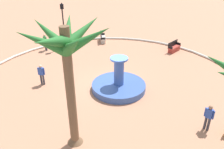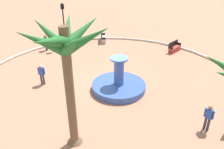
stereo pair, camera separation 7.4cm
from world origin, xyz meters
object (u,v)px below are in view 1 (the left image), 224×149
at_px(person_cyclist_photo, 42,74).
at_px(person_pedestrian_stroll, 209,116).
at_px(fountain, 119,85).
at_px(person_cyclist_helmet, 45,41).
at_px(palm_tree_near_fountain, 67,55).
at_px(bench_east, 103,39).
at_px(bicycle_red_frame, 76,40).
at_px(lamppost, 63,22).
at_px(bench_west, 174,48).

bearing_deg(person_cyclist_photo, person_pedestrian_stroll, 139.22).
height_order(fountain, person_cyclist_helmet, fountain).
xyz_separation_m(palm_tree_near_fountain, bench_east, (-4.84, -14.24, -4.55)).
bearing_deg(person_cyclist_photo, palm_tree_near_fountain, 103.23).
relative_size(fountain, bicycle_red_frame, 2.29).
bearing_deg(bicycle_red_frame, lamppost, 38.06).
bearing_deg(person_cyclist_photo, bench_east, -129.44).
bearing_deg(bench_west, fountain, 36.49).
height_order(palm_tree_near_fountain, person_cyclist_helmet, palm_tree_near_fountain).
height_order(bench_east, person_cyclist_photo, person_cyclist_photo).
bearing_deg(bench_west, palm_tree_near_fountain, 41.74).
height_order(bicycle_red_frame, person_pedestrian_stroll, person_pedestrian_stroll).
relative_size(lamppost, person_pedestrian_stroll, 2.79).
bearing_deg(person_cyclist_helmet, bench_east, -170.99).
relative_size(bicycle_red_frame, person_pedestrian_stroll, 1.04).
height_order(lamppost, person_pedestrian_stroll, lamppost).
relative_size(fountain, bench_east, 2.28).
relative_size(fountain, person_pedestrian_stroll, 2.37).
distance_m(bicycle_red_frame, person_cyclist_photo, 8.73).
height_order(person_cyclist_helmet, person_cyclist_photo, person_cyclist_helmet).
relative_size(palm_tree_near_fountain, person_cyclist_helmet, 3.87).
xyz_separation_m(bench_east, person_cyclist_photo, (6.37, 7.74, 0.55)).
bearing_deg(bench_west, person_cyclist_helmet, -16.58).
distance_m(palm_tree_near_fountain, person_cyclist_photo, 7.78).
distance_m(palm_tree_near_fountain, lamppost, 13.81).
distance_m(lamppost, person_pedestrian_stroll, 15.94).
height_order(palm_tree_near_fountain, bench_east, palm_tree_near_fountain).
relative_size(lamppost, person_cyclist_helmet, 2.70).
bearing_deg(bench_west, bicycle_red_frame, -28.09).
xyz_separation_m(fountain, lamppost, (2.86, -9.24, 2.27)).
xyz_separation_m(bench_east, bicycle_red_frame, (2.90, -0.26, 0.04)).
relative_size(palm_tree_near_fountain, lamppost, 1.43).
distance_m(person_cyclist_helmet, person_cyclist_photo, 6.80).
bearing_deg(person_cyclist_helmet, fountain, 118.19).
bearing_deg(person_cyclist_photo, bench_west, -165.50).
bearing_deg(fountain, person_cyclist_helmet, -61.81).
height_order(bench_east, person_pedestrian_stroll, person_pedestrian_stroll).
distance_m(fountain, lamppost, 9.93).
bearing_deg(bicycle_red_frame, person_cyclist_helmet, 21.37).
bearing_deg(bench_west, bench_east, -36.76).
bearing_deg(person_pedestrian_stroll, bench_west, -109.57).
relative_size(bench_east, person_cyclist_helmet, 1.01).
height_order(fountain, palm_tree_near_fountain, palm_tree_near_fountain).
xyz_separation_m(bench_east, lamppost, (4.04, 0.64, 2.26)).
bearing_deg(person_cyclist_photo, fountain, 157.60).
bearing_deg(bench_east, palm_tree_near_fountain, 71.24).
bearing_deg(person_cyclist_helmet, lamppost, -170.98).
bearing_deg(bench_east, bicycle_red_frame, -5.04).
xyz_separation_m(fountain, bench_west, (-7.23, -5.35, 0.01)).
bearing_deg(person_cyclist_helmet, bench_west, 163.42).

